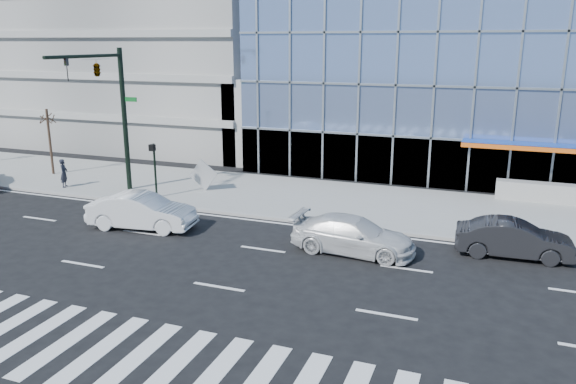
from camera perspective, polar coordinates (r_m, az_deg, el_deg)
name	(u,v)px	position (r m, az deg, el deg)	size (l,w,h in m)	color
ground	(263,249)	(23.77, -2.56, -5.84)	(160.00, 160.00, 0.00)	black
sidewalk	(320,199)	(30.89, 3.26, -0.75)	(120.00, 8.00, 0.15)	gray
parking_garage	(172,24)	(54.62, -11.71, 16.35)	(24.00, 24.00, 20.00)	gray
ramp_block	(283,119)	(41.51, -0.48, 7.47)	(6.00, 8.00, 6.00)	gray
traffic_signal	(105,86)	(31.94, -18.06, 10.19)	(1.14, 5.74, 8.00)	black
ped_signal_post	(154,162)	(31.32, -13.45, 2.98)	(0.30, 0.33, 3.00)	black
street_tree_near	(47,118)	(38.96, -23.26, 6.92)	(1.10, 1.10, 4.23)	#332319
white_suv	(353,235)	(23.34, 6.63, -4.37)	(2.10, 5.15, 1.50)	silver
white_sedan	(142,211)	(26.98, -14.63, -1.91)	(1.75, 5.01, 1.65)	silver
dark_sedan	(514,239)	(24.50, 21.98, -4.44)	(1.59, 4.57, 1.51)	black
pedestrian	(64,173)	(35.49, -21.81, 1.79)	(0.61, 0.40, 1.68)	black
tilted_panel	(203,175)	(32.61, -8.60, 1.74)	(1.30, 0.06, 1.30)	#A2A2A2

